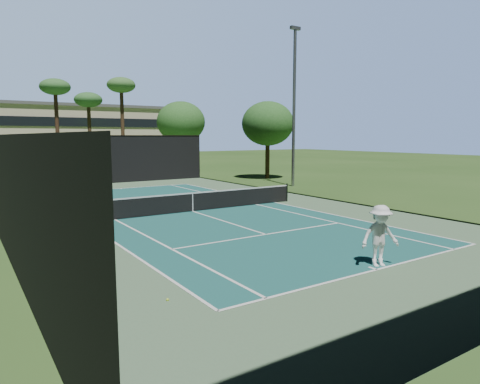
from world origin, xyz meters
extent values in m
plane|color=#2E501E|center=(0.00, 0.00, 0.00)|extent=(160.00, 160.00, 0.00)
cube|color=#527451|center=(0.00, 0.00, 0.01)|extent=(18.00, 32.00, 0.01)
cube|color=#1C5A56|center=(0.00, 0.00, 0.01)|extent=(10.97, 23.77, 0.01)
cube|color=white|center=(0.00, -11.88, 0.02)|extent=(10.97, 0.10, 0.01)
cube|color=white|center=(0.00, 11.88, 0.02)|extent=(10.97, 0.10, 0.01)
cube|color=white|center=(0.00, -6.40, 0.02)|extent=(8.23, 0.10, 0.01)
cube|color=white|center=(0.00, 6.40, 0.02)|extent=(8.23, 0.10, 0.01)
cube|color=white|center=(-5.49, 0.00, 0.02)|extent=(0.10, 23.77, 0.01)
cube|color=white|center=(5.49, 0.00, 0.02)|extent=(0.10, 23.77, 0.01)
cube|color=white|center=(-4.12, 0.00, 0.02)|extent=(0.10, 23.77, 0.01)
cube|color=white|center=(4.12, 0.00, 0.02)|extent=(0.10, 23.77, 0.01)
cube|color=white|center=(0.00, 0.00, 0.02)|extent=(0.10, 12.80, 0.01)
cube|color=white|center=(0.00, -11.73, 0.02)|extent=(0.10, 0.30, 0.01)
cube|color=white|center=(0.00, 11.73, 0.02)|extent=(0.10, 0.30, 0.01)
cylinder|color=black|center=(-6.40, 0.00, 0.55)|extent=(0.10, 0.10, 1.10)
cylinder|color=black|center=(6.40, 0.00, 0.55)|extent=(0.10, 0.10, 1.10)
cube|color=black|center=(0.00, 0.00, 0.50)|extent=(12.80, 0.02, 0.92)
cube|color=white|center=(0.00, 0.00, 0.98)|extent=(12.80, 0.04, 0.07)
cube|color=white|center=(0.00, 0.00, 0.50)|extent=(0.05, 0.03, 0.92)
cube|color=black|center=(0.00, 16.00, 2.00)|extent=(18.00, 0.04, 4.00)
cube|color=black|center=(9.00, 0.00, 2.00)|extent=(0.04, 32.00, 4.00)
cube|color=black|center=(0.00, 16.00, 4.00)|extent=(18.00, 0.06, 0.06)
imported|color=white|center=(0.37, -11.65, 0.95)|extent=(1.39, 1.08, 1.89)
sphere|color=#CBEF36|center=(-6.17, -10.67, 0.04)|extent=(0.07, 0.07, 0.07)
sphere|color=gold|center=(-0.17, 1.98, 0.03)|extent=(0.06, 0.06, 0.06)
sphere|color=#C1D32F|center=(0.43, 2.92, 0.03)|extent=(0.06, 0.06, 0.06)
sphere|color=yellow|center=(-5.60, 3.94, 0.03)|extent=(0.07, 0.07, 0.07)
cube|color=#C1B3A0|center=(-0.71, 15.33, 0.45)|extent=(1.50, 0.45, 0.05)
cube|color=beige|center=(-0.71, 15.53, 0.75)|extent=(1.50, 0.06, 0.55)
cube|color=black|center=(-1.31, 15.33, 0.21)|extent=(0.06, 0.40, 0.42)
cube|color=black|center=(-0.11, 15.33, 0.21)|extent=(0.06, 0.40, 0.42)
cylinder|color=black|center=(-0.85, 15.64, 0.45)|extent=(0.52, 0.52, 0.90)
cylinder|color=black|center=(-0.85, 15.64, 0.92)|extent=(0.56, 0.56, 0.05)
cylinder|color=#452B1D|center=(-2.00, 24.00, 4.28)|extent=(0.36, 0.36, 8.55)
ellipsoid|color=#33682F|center=(-2.00, 24.00, 8.55)|extent=(2.80, 2.80, 1.54)
cylinder|color=#402E1B|center=(1.50, 26.00, 3.83)|extent=(0.36, 0.36, 7.65)
ellipsoid|color=#2F652D|center=(1.50, 26.00, 7.65)|extent=(2.80, 2.80, 1.54)
cylinder|color=#47301E|center=(4.00, 23.00, 4.50)|extent=(0.36, 0.36, 9.00)
ellipsoid|color=#3C6D31|center=(4.00, 23.00, 9.00)|extent=(2.80, 2.80, 1.54)
cylinder|color=#482F1E|center=(10.00, 22.00, 1.76)|extent=(0.40, 0.40, 3.52)
ellipsoid|color=#2D6125|center=(10.00, 22.00, 5.44)|extent=(5.12, 5.12, 4.35)
cylinder|color=#422F1C|center=(14.00, 12.00, 1.65)|extent=(0.40, 0.40, 3.30)
ellipsoid|color=#2A5E24|center=(14.00, 12.00, 5.10)|extent=(4.80, 4.80, 4.08)
cube|color=beige|center=(0.00, 46.00, 4.00)|extent=(40.00, 12.00, 8.00)
cube|color=#59595B|center=(0.00, 46.00, 8.10)|extent=(40.50, 12.50, 0.40)
cube|color=black|center=(0.00, 39.95, 2.40)|extent=(38.00, 0.15, 1.20)
cube|color=black|center=(0.00, 39.95, 5.80)|extent=(38.00, 0.15, 1.20)
cylinder|color=gray|center=(12.00, 6.00, 6.00)|extent=(0.24, 0.24, 12.00)
cube|color=gray|center=(12.00, 6.00, 12.10)|extent=(0.90, 0.25, 0.25)
camera|label=1|loc=(-10.17, -19.87, 3.95)|focal=32.00mm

